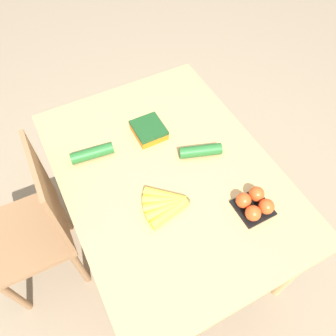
% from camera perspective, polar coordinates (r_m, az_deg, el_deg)
% --- Properties ---
extents(ground_plane, '(12.00, 12.00, 0.00)m').
position_cam_1_polar(ground_plane, '(2.11, -0.00, -12.05)').
color(ground_plane, gray).
extents(dining_table, '(1.25, 0.92, 0.73)m').
position_cam_1_polar(dining_table, '(1.55, -0.00, -2.74)').
color(dining_table, tan).
rests_on(dining_table, ground_plane).
extents(chair, '(0.43, 0.41, 0.92)m').
position_cam_1_polar(chair, '(1.74, -21.82, -9.32)').
color(chair, '#8E6642').
rests_on(chair, ground_plane).
extents(banana_bunch, '(0.19, 0.20, 0.04)m').
position_cam_1_polar(banana_bunch, '(1.36, -0.27, -6.37)').
color(banana_bunch, brown).
rests_on(banana_bunch, dining_table).
extents(tomato_pack, '(0.14, 0.14, 0.07)m').
position_cam_1_polar(tomato_pack, '(1.38, 14.84, -6.10)').
color(tomato_pack, black).
rests_on(tomato_pack, dining_table).
extents(carrot_bag, '(0.15, 0.14, 0.05)m').
position_cam_1_polar(carrot_bag, '(1.58, -3.35, 6.72)').
color(carrot_bag, orange).
rests_on(carrot_bag, dining_table).
extents(cucumber_near, '(0.08, 0.20, 0.05)m').
position_cam_1_polar(cucumber_near, '(1.53, -13.07, 2.52)').
color(cucumber_near, '#236028').
rests_on(cucumber_near, dining_table).
extents(cucumber_far, '(0.11, 0.20, 0.05)m').
position_cam_1_polar(cucumber_far, '(1.51, 5.67, 2.99)').
color(cucumber_far, '#236028').
rests_on(cucumber_far, dining_table).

